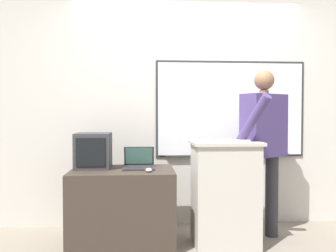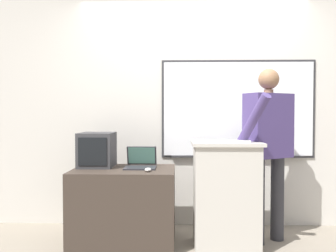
# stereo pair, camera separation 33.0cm
# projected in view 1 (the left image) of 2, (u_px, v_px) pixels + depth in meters

# --- Properties ---
(back_wall) EXTENTS (6.40, 0.17, 2.99)m
(back_wall) POSITION_uv_depth(u_px,v_px,m) (188.00, 93.00, 4.04)
(back_wall) COLOR beige
(back_wall) RESTS_ON ground_plane
(lectern_podium) EXTENTS (0.63, 0.54, 0.99)m
(lectern_podium) POSITION_uv_depth(u_px,v_px,m) (224.00, 193.00, 3.36)
(lectern_podium) COLOR #BCB7AD
(lectern_podium) RESTS_ON ground_plane
(side_desk) EXTENTS (0.97, 0.67, 0.72)m
(side_desk) POSITION_uv_depth(u_px,v_px,m) (123.00, 207.00, 3.38)
(side_desk) COLOR #382D26
(side_desk) RESTS_ON ground_plane
(person_presenter) EXTENTS (0.63, 0.73, 1.68)m
(person_presenter) POSITION_uv_depth(u_px,v_px,m) (264.00, 141.00, 3.52)
(person_presenter) COLOR #333338
(person_presenter) RESTS_ON ground_plane
(laptop) EXTENTS (0.30, 0.30, 0.20)m
(laptop) POSITION_uv_depth(u_px,v_px,m) (139.00, 163.00, 3.46)
(laptop) COLOR #28282D
(laptop) RESTS_ON side_desk
(wireless_keyboard) EXTENTS (0.38, 0.11, 0.02)m
(wireless_keyboard) POSITION_uv_depth(u_px,v_px,m) (228.00, 140.00, 3.28)
(wireless_keyboard) COLOR silver
(wireless_keyboard) RESTS_ON lectern_podium
(computer_mouse_by_laptop) EXTENTS (0.06, 0.10, 0.03)m
(computer_mouse_by_laptop) POSITION_uv_depth(u_px,v_px,m) (149.00, 170.00, 3.23)
(computer_mouse_by_laptop) COLOR silver
(computer_mouse_by_laptop) RESTS_ON side_desk
(crt_monitor) EXTENTS (0.33, 0.38, 0.34)m
(crt_monitor) POSITION_uv_depth(u_px,v_px,m) (93.00, 150.00, 3.47)
(crt_monitor) COLOR #333335
(crt_monitor) RESTS_ON side_desk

